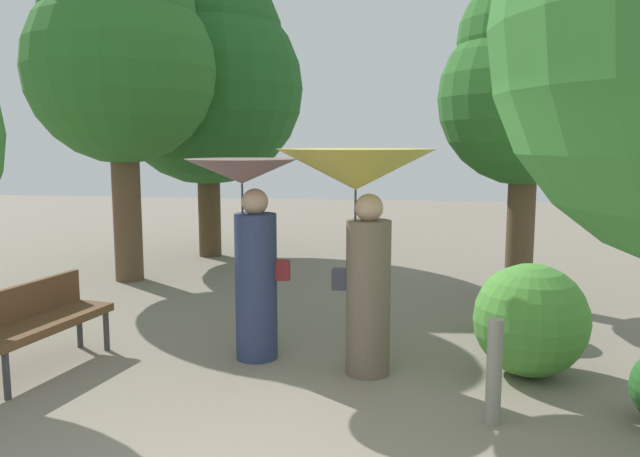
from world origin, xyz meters
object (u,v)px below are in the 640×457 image
(tree_near_right, at_px, (527,81))
(tree_far_back, at_px, (120,51))
(tree_mid_left, at_px, (206,73))
(park_bench, at_px, (38,318))
(path_marker_post, at_px, (494,372))
(person_right, at_px, (359,202))
(person_left, at_px, (249,225))

(tree_near_right, xyz_separation_m, tree_far_back, (-5.89, 0.54, 0.58))
(tree_far_back, bearing_deg, tree_mid_left, 75.59)
(park_bench, relative_size, path_marker_post, 1.86)
(tree_far_back, relative_size, path_marker_post, 6.33)
(park_bench, bearing_deg, tree_near_right, -46.50)
(person_right, relative_size, path_marker_post, 2.53)
(park_bench, bearing_deg, tree_far_back, 23.14)
(person_right, relative_size, park_bench, 1.36)
(person_left, bearing_deg, park_bench, 105.99)
(person_left, relative_size, park_bench, 1.29)
(park_bench, xyz_separation_m, tree_mid_left, (-0.36, 6.13, 2.95))
(tree_mid_left, bearing_deg, person_right, -59.47)
(person_left, height_order, tree_far_back, tree_far_back)
(person_left, relative_size, person_right, 0.95)
(tree_near_right, height_order, tree_mid_left, tree_mid_left)
(person_right, relative_size, tree_far_back, 0.40)
(tree_mid_left, height_order, tree_far_back, tree_mid_left)
(person_right, bearing_deg, path_marker_post, -131.53)
(person_left, bearing_deg, tree_mid_left, 20.06)
(tree_far_back, bearing_deg, park_bench, -76.43)
(park_bench, bearing_deg, person_left, -61.99)
(park_bench, xyz_separation_m, tree_near_right, (4.96, 3.34, 2.46))
(person_left, height_order, path_marker_post, person_left)
(person_left, xyz_separation_m, tree_mid_left, (-2.28, 5.49, 2.10))
(person_left, height_order, tree_mid_left, tree_mid_left)
(tree_near_right, bearing_deg, tree_mid_left, 152.23)
(path_marker_post, bearing_deg, tree_mid_left, 124.18)
(person_left, xyz_separation_m, tree_far_back, (-2.86, 3.24, 2.18))
(tree_near_right, height_order, tree_far_back, tree_far_back)
(tree_mid_left, xyz_separation_m, path_marker_post, (4.54, -6.68, -3.04))
(park_bench, height_order, tree_mid_left, tree_mid_left)
(tree_mid_left, bearing_deg, tree_near_right, -27.77)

